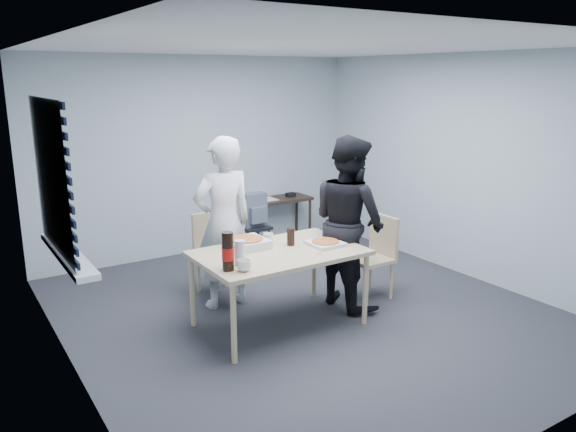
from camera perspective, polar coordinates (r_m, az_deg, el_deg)
room at (r=4.92m, az=-22.47°, el=2.48°), size 5.00×5.00×5.00m
dining_table at (r=5.27m, az=-0.92°, el=-4.18°), size 1.53×0.97×0.75m
chair_far at (r=6.20m, az=-7.44°, el=-3.19°), size 0.42×0.42×0.89m
chair_right at (r=6.11m, az=8.92°, el=-3.49°), size 0.42×0.42×0.89m
person_white at (r=5.73m, az=-6.58°, el=-0.73°), size 0.65×0.42×1.77m
person_black at (r=5.78m, az=6.19°, el=-0.59°), size 0.47×0.86×1.77m
side_table at (r=8.01m, az=-1.05°, el=1.26°), size 0.96×0.43×0.64m
stool at (r=7.17m, az=-3.42°, el=-1.85°), size 0.35×0.35×0.49m
backpack at (r=7.08m, az=-3.41°, el=0.59°), size 0.30×0.22×0.42m
pizza_box_a at (r=5.37m, az=-4.20°, el=-2.73°), size 0.36×0.36×0.09m
pizza_box_b at (r=5.44m, az=3.81°, el=-2.76°), size 0.31×0.31×0.04m
mug_a at (r=4.73m, az=-4.49°, el=-5.03°), size 0.17×0.17×0.10m
mug_b at (r=5.51m, az=-2.03°, el=-2.24°), size 0.10×0.10×0.09m
cola_glass at (r=5.41m, az=0.28°, el=-2.13°), size 0.10×0.10×0.17m
soda_bottle at (r=4.72m, az=-6.12°, el=-3.66°), size 0.10×0.10×0.33m
plastic_cups at (r=4.86m, az=-4.92°, el=-3.74°), size 0.11×0.11×0.22m
rubber_band at (r=5.17m, az=3.20°, el=-3.86°), size 0.07×0.07×0.00m
papers at (r=7.94m, az=-2.09°, el=1.74°), size 0.27×0.33×0.00m
black_box at (r=8.10m, az=0.27°, el=2.18°), size 0.14×0.11×0.06m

